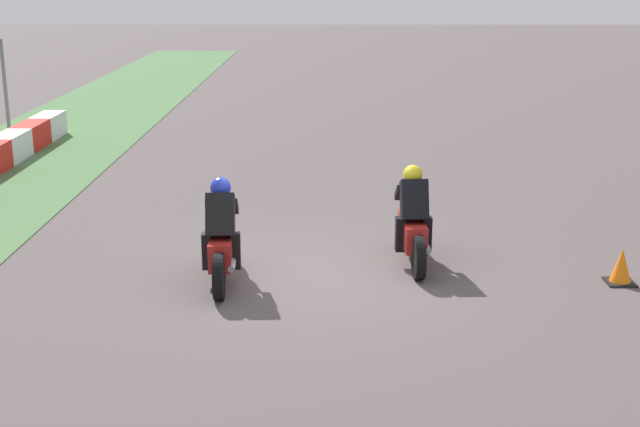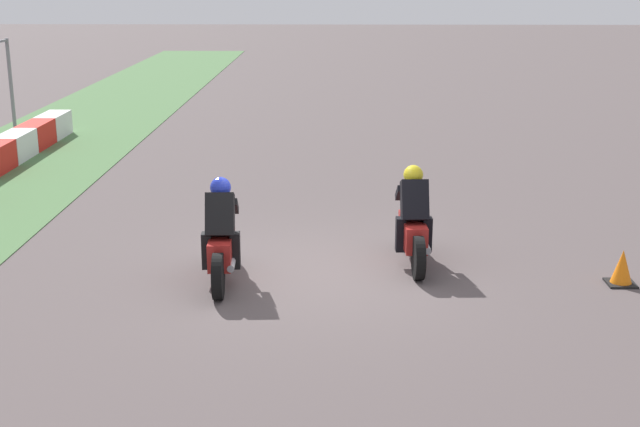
# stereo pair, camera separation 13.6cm
# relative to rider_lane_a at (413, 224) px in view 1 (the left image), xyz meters

# --- Properties ---
(ground_plane) EXTENTS (120.00, 120.00, 0.00)m
(ground_plane) POSITION_rel_rider_lane_a_xyz_m (-0.48, 1.43, -0.62)
(ground_plane) COLOR #534948
(rider_lane_a) EXTENTS (2.04, 0.55, 1.51)m
(rider_lane_a) POSITION_rel_rider_lane_a_xyz_m (0.00, 0.00, 0.00)
(rider_lane_a) COLOR black
(rider_lane_a) RESTS_ON ground_plane
(rider_lane_b) EXTENTS (2.04, 0.55, 1.51)m
(rider_lane_b) POSITION_rel_rider_lane_a_xyz_m (-0.83, 2.80, 0.00)
(rider_lane_b) COLOR black
(rider_lane_b) RESTS_ON ground_plane
(traffic_cone) EXTENTS (0.40, 0.40, 0.51)m
(traffic_cone) POSITION_rel_rider_lane_a_xyz_m (-0.86, -2.91, -0.39)
(traffic_cone) COLOR black
(traffic_cone) RESTS_ON ground_plane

